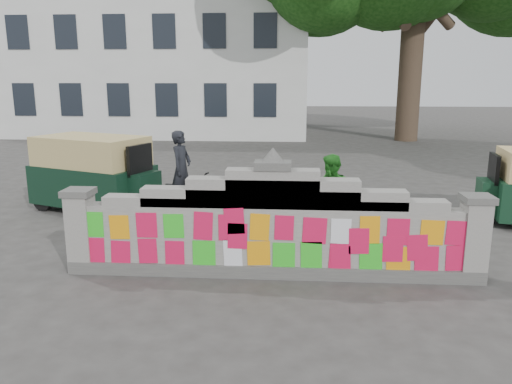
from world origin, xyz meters
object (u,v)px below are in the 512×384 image
cyclist_rider (182,180)px  rickshaw_left (95,172)px  cyclist_bike (182,194)px  pedestrian (331,196)px

cyclist_rider → rickshaw_left: bearing=95.0°
cyclist_rider → rickshaw_left: (-2.11, 0.38, 0.06)m
cyclist_rider → rickshaw_left: size_ratio=0.52×
cyclist_bike → pedestrian: size_ratio=1.16×
cyclist_rider → rickshaw_left: rickshaw_left is taller
cyclist_bike → pedestrian: (3.18, -1.25, 0.31)m
cyclist_rider → cyclist_bike: bearing=0.0°
cyclist_bike → rickshaw_left: size_ratio=0.58×
cyclist_bike → rickshaw_left: (-2.11, 0.38, 0.40)m
pedestrian → rickshaw_left: bearing=-131.0°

